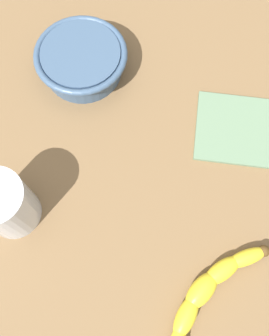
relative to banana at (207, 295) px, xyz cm
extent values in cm
cube|color=brown|center=(-17.89, 10.85, -3.12)|extent=(120.00, 120.00, 3.00)
ellipsoid|color=yellow|center=(2.82, 7.80, 0.00)|extent=(5.96, 6.40, 2.33)
ellipsoid|color=yellow|center=(0.46, 4.24, 0.00)|extent=(5.35, 7.00, 2.78)
ellipsoid|color=yellow|center=(-0.94, 0.20, 0.00)|extent=(4.50, 6.96, 3.24)
ellipsoid|color=yellow|center=(-1.30, -4.06, 0.00)|extent=(3.05, 6.54, 2.78)
sphere|color=#513819|center=(4.70, 10.00, 0.00)|extent=(1.78, 1.78, 1.78)
cylinder|color=silver|center=(-31.97, -3.74, 3.74)|extent=(8.43, 8.43, 10.73)
cylinder|color=beige|center=(-31.97, -3.74, 3.61)|extent=(7.93, 7.93, 9.97)
cylinder|color=#3D5675|center=(-36.66, 24.28, 1.09)|extent=(13.86, 13.86, 5.43)
torus|color=#3D5675|center=(-36.66, 24.28, 3.21)|extent=(16.26, 16.26, 1.20)
cube|color=slate|center=(-7.94, 26.93, -1.32)|extent=(16.63, 16.81, 0.60)
camera|label=1|loc=(-8.48, -6.37, 59.09)|focal=41.28mm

